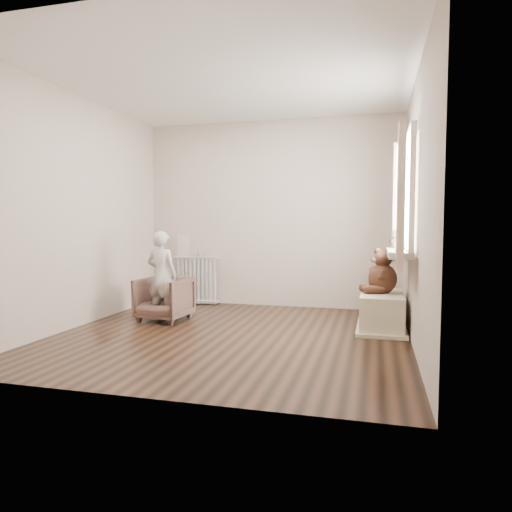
% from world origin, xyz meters
% --- Properties ---
extents(floor, '(3.60, 3.60, 0.01)m').
position_xyz_m(floor, '(0.00, 0.00, 0.00)').
color(floor, black).
rests_on(floor, ground).
extents(ceiling, '(3.60, 3.60, 0.01)m').
position_xyz_m(ceiling, '(0.00, 0.00, 2.60)').
color(ceiling, white).
rests_on(ceiling, ground).
extents(back_wall, '(3.60, 0.02, 2.60)m').
position_xyz_m(back_wall, '(0.00, 1.80, 1.30)').
color(back_wall, beige).
rests_on(back_wall, ground).
extents(front_wall, '(3.60, 0.02, 2.60)m').
position_xyz_m(front_wall, '(0.00, -1.80, 1.30)').
color(front_wall, beige).
rests_on(front_wall, ground).
extents(left_wall, '(0.02, 3.60, 2.60)m').
position_xyz_m(left_wall, '(-1.80, 0.00, 1.30)').
color(left_wall, beige).
rests_on(left_wall, ground).
extents(right_wall, '(0.02, 3.60, 2.60)m').
position_xyz_m(right_wall, '(1.80, 0.00, 1.30)').
color(right_wall, beige).
rests_on(right_wall, ground).
extents(window, '(0.03, 0.90, 1.10)m').
position_xyz_m(window, '(1.76, 0.30, 1.45)').
color(window, white).
rests_on(window, right_wall).
extents(window_sill, '(0.22, 1.10, 0.06)m').
position_xyz_m(window_sill, '(1.67, 0.30, 0.87)').
color(window_sill, silver).
rests_on(window_sill, right_wall).
extents(curtain_left, '(0.06, 0.26, 1.30)m').
position_xyz_m(curtain_left, '(1.65, -0.27, 1.39)').
color(curtain_left, beige).
rests_on(curtain_left, right_wall).
extents(curtain_right, '(0.06, 0.26, 1.30)m').
position_xyz_m(curtain_right, '(1.65, 0.87, 1.39)').
color(curtain_right, beige).
rests_on(curtain_right, right_wall).
extents(radiator, '(0.66, 0.12, 0.69)m').
position_xyz_m(radiator, '(-1.07, 1.68, 0.39)').
color(radiator, silver).
rests_on(radiator, floor).
extents(paper_doll, '(0.18, 0.02, 0.31)m').
position_xyz_m(paper_doll, '(-1.27, 1.68, 0.84)').
color(paper_doll, beige).
rests_on(paper_doll, radiator).
extents(tin_a, '(0.09, 0.09, 0.06)m').
position_xyz_m(tin_a, '(-1.01, 1.68, 0.72)').
color(tin_a, '#A59E8C').
rests_on(tin_a, radiator).
extents(toy_vanity, '(0.33, 0.24, 0.52)m').
position_xyz_m(toy_vanity, '(-1.55, 1.65, 0.28)').
color(toy_vanity, silver).
rests_on(toy_vanity, floor).
extents(armchair, '(0.61, 0.63, 0.52)m').
position_xyz_m(armchair, '(-1.01, 0.50, 0.26)').
color(armchair, brown).
rests_on(armchair, floor).
extents(child, '(0.41, 0.29, 1.05)m').
position_xyz_m(child, '(-1.01, 0.45, 0.55)').
color(child, beige).
rests_on(child, armchair).
extents(toy_bench, '(0.45, 0.85, 0.40)m').
position_xyz_m(toy_bench, '(1.52, 0.66, 0.20)').
color(toy_bench, beige).
rests_on(toy_bench, floor).
extents(teddy_bear, '(0.47, 0.41, 0.49)m').
position_xyz_m(teddy_bear, '(1.53, 0.70, 0.67)').
color(teddy_bear, '#351B11').
rests_on(teddy_bear, toy_bench).
extents(plush_cat, '(0.19, 0.26, 0.20)m').
position_xyz_m(plush_cat, '(1.66, 0.70, 1.00)').
color(plush_cat, '#6B6158').
rests_on(plush_cat, window_sill).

